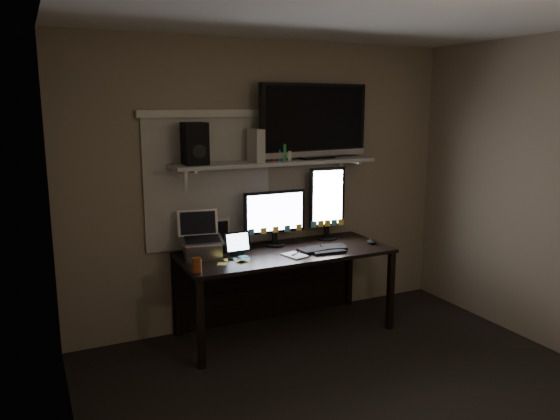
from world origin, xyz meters
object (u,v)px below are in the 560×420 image
laptop (202,236)px  speaker (195,144)px  monitor_portrait (327,203)px  tablet (237,243)px  cup (197,265)px  mouse (372,242)px  game_console (256,145)px  monitor_landscape (275,218)px  tv (314,121)px  keyboard (323,249)px  desk (279,267)px

laptop → speaker: (-0.01, 0.11, 0.73)m
monitor_portrait → tablet: monitor_portrait is taller
monitor_portrait → cup: 1.47m
mouse → game_console: size_ratio=0.39×
monitor_landscape → game_console: (-0.18, -0.01, 0.64)m
mouse → tv: 1.18m
keyboard → monitor_portrait: bearing=60.4°
tv → speaker: tv is taller
monitor_portrait → speaker: bearing=-174.4°
mouse → game_console: 1.35m
keyboard → monitor_landscape: bearing=138.6°
monitor_landscape → mouse: bearing=-20.9°
keyboard → cup: 1.16m
mouse → cup: (-1.65, -0.13, 0.03)m
desk → laptop: laptop is taller
mouse → speaker: (-1.50, 0.32, 0.90)m
monitor_portrait → mouse: bearing=-44.4°
game_console → monitor_portrait: bearing=2.8°
speaker → cup: bearing=-105.6°
monitor_portrait → mouse: size_ratio=6.41×
monitor_landscape → speaker: bearing=-179.8°
keyboard → game_console: game_console is taller
mouse → laptop: size_ratio=0.29×
keyboard → laptop: 1.04m
desk → game_console: (-0.19, 0.06, 1.06)m
monitor_portrait → tablet: bearing=-165.9°
laptop → game_console: 0.87m
monitor_portrait → keyboard: monitor_portrait is taller
monitor_landscape → tablet: size_ratio=2.53×
tablet → speaker: size_ratio=0.67×
desk → monitor_portrait: 0.74m
keyboard → game_console: bearing=152.7°
tv → monitor_landscape: bearing=177.4°
desk → cup: bearing=-156.7°
monitor_portrait → tv: tv is taller
monitor_landscape → tv: (0.40, 0.03, 0.83)m
tv → tablet: bearing=-175.2°
monitor_landscape → tv: bearing=4.6°
monitor_portrait → keyboard: size_ratio=1.57×
monitor_portrait → keyboard: 0.51m
cup → tv: 1.68m
desk → monitor_portrait: (0.52, 0.09, 0.52)m
keyboard → speaker: (-1.00, 0.32, 0.90)m
desk → mouse: size_ratio=17.02×
monitor_landscape → monitor_portrait: monitor_portrait is taller
monitor_portrait → mouse: monitor_portrait is taller
tablet → speaker: speaker is taller
monitor_landscape → mouse: size_ratio=5.38×
monitor_portrait → keyboard: bearing=-118.9°
desk → speaker: bearing=173.4°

